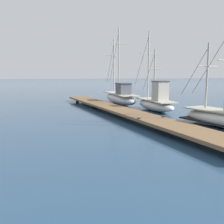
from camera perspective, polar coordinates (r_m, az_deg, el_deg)
The scene contains 3 objects.
floating_dock at distance 17.74m, azimuth 1.51°, elevation 0.55°, with size 3.29×22.12×0.53m.
fishing_boat_0 at distance 24.37m, azimuth 1.86°, elevation 3.48°, with size 2.35×8.84×7.34m.
fishing_boat_1 at distance 19.94m, azimuth 10.06°, elevation 2.25°, with size 1.82×6.83×6.39m.
Camera 1 is at (-1.04, 0.30, 2.80)m, focal length 39.79 mm.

